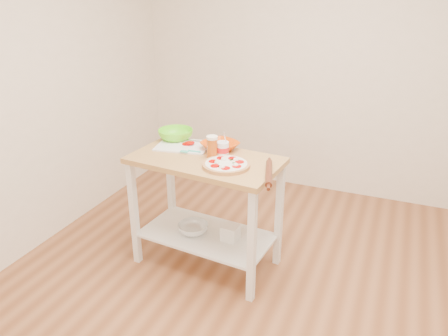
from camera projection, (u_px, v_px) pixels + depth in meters
room_shell at (259, 129)px, 2.34m from camera, size 4.04×4.54×2.74m
prep_island at (206, 190)px, 3.27m from camera, size 1.14×0.69×0.90m
pizza at (226, 164)px, 3.01m from camera, size 0.33×0.33×0.05m
cutting_board at (183, 145)px, 3.39m from camera, size 0.44×0.36×0.04m
spatula at (190, 151)px, 3.24m from camera, size 0.15×0.06×0.01m
knife at (179, 139)px, 3.49m from camera, size 0.27×0.06×0.01m
orange_bowl at (220, 146)px, 3.30m from camera, size 0.35×0.35×0.07m
green_bowl at (176, 135)px, 3.51m from camera, size 0.33×0.33×0.09m
beer_pint at (212, 147)px, 3.14m from camera, size 0.08×0.08×0.16m
yogurt_tub at (223, 149)px, 3.17m from camera, size 0.09×0.09×0.20m
rolling_pin at (269, 173)px, 2.86m from camera, size 0.15×0.37×0.04m
shelf_glass_bowl at (193, 229)px, 3.42m from camera, size 0.30×0.30×0.07m
shelf_bin at (231, 233)px, 3.32m from camera, size 0.13×0.13×0.12m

